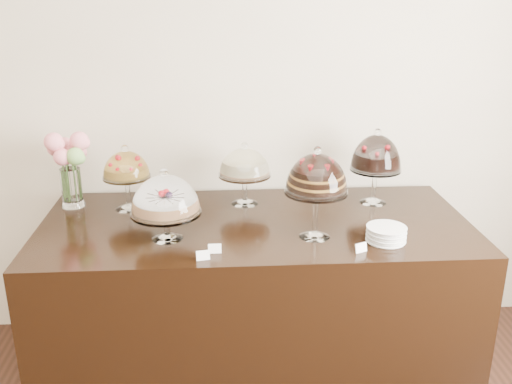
{
  "coord_description": "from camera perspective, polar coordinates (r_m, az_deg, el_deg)",
  "views": [
    {
      "loc": [
        0.16,
        -0.26,
        2.03
      ],
      "look_at": [
        0.33,
        2.4,
        1.08
      ],
      "focal_mm": 40.0,
      "sensor_mm": 36.0,
      "label": 1
    }
  ],
  "objects": [
    {
      "name": "cake_stand_dark_choco",
      "position": [
        3.19,
        11.93,
        3.54
      ],
      "size": [
        0.28,
        0.28,
        0.42
      ],
      "color": "white",
      "rests_on": "display_counter"
    },
    {
      "name": "flower_vase",
      "position": [
        3.24,
        -18.21,
        3.06
      ],
      "size": [
        0.24,
        0.27,
        0.42
      ],
      "color": "white",
      "rests_on": "display_counter"
    },
    {
      "name": "price_card_right",
      "position": [
        2.64,
        10.46,
        -5.5
      ],
      "size": [
        0.06,
        0.04,
        0.04
      ],
      "primitive_type": "cube",
      "rotation": [
        -0.21,
        0.0,
        0.42
      ],
      "color": "white",
      "rests_on": "display_counter"
    },
    {
      "name": "wall_back",
      "position": [
        3.3,
        -6.56,
        10.28
      ],
      "size": [
        5.0,
        0.04,
        3.0
      ],
      "primitive_type": "cube",
      "color": "#C1B59C",
      "rests_on": "ground"
    },
    {
      "name": "plate_stack",
      "position": [
        2.77,
        12.89,
        -4.13
      ],
      "size": [
        0.18,
        0.18,
        0.07
      ],
      "color": "white",
      "rests_on": "display_counter"
    },
    {
      "name": "cake_stand_sugar_sponge",
      "position": [
        2.7,
        -9.06,
        -0.57
      ],
      "size": [
        0.33,
        0.33,
        0.35
      ],
      "color": "white",
      "rests_on": "display_counter"
    },
    {
      "name": "display_counter",
      "position": [
        3.14,
        -0.06,
        -10.58
      ],
      "size": [
        2.2,
        1.0,
        0.9
      ],
      "primitive_type": "cube",
      "color": "black",
      "rests_on": "ground"
    },
    {
      "name": "cake_stand_choco_layer",
      "position": [
        2.67,
        6.08,
        1.52
      ],
      "size": [
        0.3,
        0.3,
        0.45
      ],
      "color": "white",
      "rests_on": "display_counter"
    },
    {
      "name": "price_card_left",
      "position": [
        2.54,
        -5.32,
        -6.33
      ],
      "size": [
        0.06,
        0.03,
        0.04
      ],
      "primitive_type": "cube",
      "rotation": [
        -0.21,
        0.0,
        0.18
      ],
      "color": "white",
      "rests_on": "display_counter"
    },
    {
      "name": "cake_stand_cheesecake",
      "position": [
        3.12,
        -1.15,
        2.71
      ],
      "size": [
        0.29,
        0.29,
        0.35
      ],
      "color": "white",
      "rests_on": "display_counter"
    },
    {
      "name": "price_card_extra",
      "position": [
        2.6,
        -4.15,
        -5.67
      ],
      "size": [
        0.06,
        0.02,
        0.04
      ],
      "primitive_type": "cube",
      "rotation": [
        -0.21,
        0.0,
        0.01
      ],
      "color": "white",
      "rests_on": "display_counter"
    },
    {
      "name": "cake_stand_fruit_tart",
      "position": [
        3.11,
        -12.86,
        2.33
      ],
      "size": [
        0.26,
        0.26,
        0.36
      ],
      "color": "white",
      "rests_on": "display_counter"
    }
  ]
}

